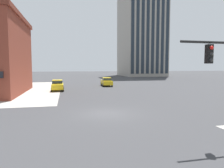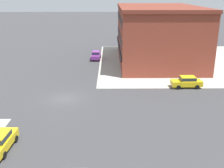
% 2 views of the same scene
% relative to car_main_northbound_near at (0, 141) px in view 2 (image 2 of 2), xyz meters
% --- Properties ---
extents(ground_plane, '(320.00, 320.00, 0.00)m').
position_rel_car_main_northbound_near_xyz_m(ground_plane, '(-12.29, 3.78, -0.92)').
color(ground_plane, '#38383A').
extents(sidewalk_far_corner, '(32.00, 32.00, 0.02)m').
position_rel_car_main_northbound_near_xyz_m(sidewalk_far_corner, '(-32.29, 23.78, -0.92)').
color(sidewalk_far_corner, '#A8A399').
rests_on(sidewalk_far_corner, ground).
extents(car_main_northbound_near, '(4.47, 2.03, 1.68)m').
position_rel_car_main_northbound_near_xyz_m(car_main_northbound_near, '(0.00, 0.00, 0.00)').
color(car_main_northbound_near, gold).
rests_on(car_main_northbound_near, ground).
extents(car_cross_westbound, '(1.98, 4.44, 1.68)m').
position_rel_car_main_northbound_near_xyz_m(car_cross_westbound, '(-16.72, 21.10, 0.00)').
color(car_cross_westbound, gold).
rests_on(car_cross_westbound, ground).
extents(car_parked_curb, '(4.46, 2.01, 1.68)m').
position_rel_car_main_northbound_near_xyz_m(car_parked_curb, '(-34.55, 6.91, 0.00)').
color(car_parked_curb, '#7A3389').
rests_on(car_parked_curb, ground).
extents(storefront_block_near_corner, '(24.96, 15.32, 10.80)m').
position_rel_car_main_northbound_near_xyz_m(storefront_block_near_corner, '(-33.52, 19.24, 4.49)').
color(storefront_block_near_corner, brown).
rests_on(storefront_block_near_corner, ground).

